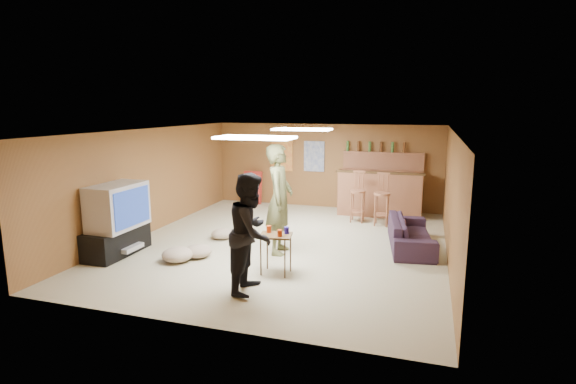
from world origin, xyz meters
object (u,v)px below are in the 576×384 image
(tv_body, at_px, (118,206))
(person_black, at_px, (251,233))
(person_olive, at_px, (280,199))
(tray_table, at_px, (276,254))
(sofa, at_px, (411,233))
(bar_counter, at_px, (380,193))

(tv_body, xyz_separation_m, person_black, (2.87, -0.77, -0.03))
(person_olive, relative_size, person_black, 1.15)
(tray_table, bearing_deg, person_black, -99.35)
(tv_body, height_order, sofa, tv_body)
(tv_body, distance_m, person_black, 2.97)
(bar_counter, distance_m, person_black, 5.38)
(bar_counter, distance_m, sofa, 2.60)
(tv_body, bearing_deg, person_black, -14.94)
(tv_body, distance_m, bar_counter, 6.09)
(person_black, distance_m, sofa, 3.54)
(person_olive, bearing_deg, person_black, 178.80)
(tv_body, bearing_deg, tray_table, -0.73)
(bar_counter, relative_size, sofa, 1.04)
(bar_counter, height_order, tray_table, bar_counter)
(bar_counter, height_order, sofa, bar_counter)
(bar_counter, bearing_deg, tray_table, -104.47)
(person_black, height_order, sofa, person_black)
(sofa, distance_m, tray_table, 2.87)
(tv_body, height_order, tray_table, tv_body)
(person_black, bearing_deg, sofa, -40.41)
(person_black, xyz_separation_m, sofa, (2.13, 2.77, -0.59))
(tv_body, height_order, bar_counter, tv_body)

